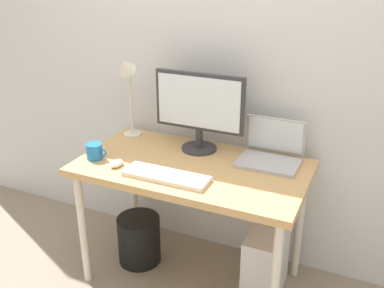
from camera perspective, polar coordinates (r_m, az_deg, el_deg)
ground_plane at (r=2.75m, az=0.00°, el=-16.63°), size 6.00×6.00×0.00m
back_wall at (r=2.52m, az=3.77°, el=12.60°), size 4.40×0.04×2.60m
desk at (r=2.38m, az=0.00°, el=-4.26°), size 1.21×0.67×0.74m
monitor at (r=2.44m, az=0.93°, el=4.75°), size 0.52×0.20×0.44m
laptop at (r=2.40m, az=10.16°, el=-0.92°), size 0.32×0.26×0.23m
desk_lamp at (r=2.62m, az=-8.41°, el=8.30°), size 0.11×0.16×0.51m
keyboard at (r=2.21m, az=-3.36°, el=-4.15°), size 0.44×0.14×0.02m
mouse at (r=2.36m, az=-9.69°, el=-2.47°), size 0.06×0.09×0.03m
coffee_mug at (r=2.46m, az=-12.42°, el=-0.93°), size 0.12×0.09×0.09m
computer_tower at (r=2.54m, az=9.47°, el=-14.86°), size 0.18×0.36×0.42m
wastebasket at (r=2.80m, az=-6.81°, el=-12.07°), size 0.26×0.26×0.30m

